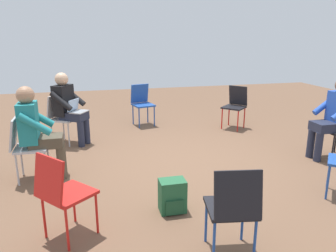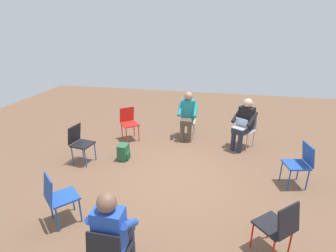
{
  "view_description": "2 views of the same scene",
  "coord_description": "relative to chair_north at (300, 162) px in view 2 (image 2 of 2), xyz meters",
  "views": [
    {
      "loc": [
        -1.34,
        -4.36,
        1.86
      ],
      "look_at": [
        -0.34,
        -0.38,
        0.7
      ],
      "focal_mm": 35.0,
      "sensor_mm": 36.0,
      "label": 1
    },
    {
      "loc": [
        4.41,
        0.76,
        2.89
      ],
      "look_at": [
        -0.29,
        -0.21,
        0.98
      ],
      "focal_mm": 28.0,
      "sensor_mm": 36.0,
      "label": 2
    }
  ],
  "objects": [
    {
      "name": "ground_plane",
      "position": [
        0.23,
        -2.3,
        -0.5
      ],
      "size": [
        14.0,
        14.0,
        0.0
      ],
      "primitive_type": "plane",
      "color": "brown"
    },
    {
      "name": "chair_northwest",
      "position": [
        -1.57,
        -0.85,
        0.0
      ],
      "size": [
        0.58,
        0.56,
        0.85
      ],
      "rotation": [
        0.0,
        0.0,
        -2.13
      ],
      "color": "#B7B7BC",
      "rests_on": "ground"
    },
    {
      "name": "person_in_blue",
      "position": [
        2.47,
        -2.63,
        0.2
      ],
      "size": [
        0.52,
        0.49,
        1.24
      ],
      "rotation": [
        0.0,
        0.0,
        1.56
      ],
      "color": "#23283D",
      "rests_on": "ground"
    },
    {
      "name": "chair_southeast",
      "position": [
        1.81,
        -3.8,
        0.0
      ],
      "size": [
        0.59,
        0.58,
        0.85
      ],
      "rotation": [
        0.0,
        0.0,
        0.85
      ],
      "color": "#1E4799",
      "rests_on": "ground"
    },
    {
      "name": "chair_southwest",
      "position": [
        -1.39,
        -3.83,
        0.0
      ],
      "size": [
        0.59,
        0.58,
        0.85
      ],
      "rotation": [
        0.0,
        0.0,
        -0.88
      ],
      "color": "red",
      "rests_on": "ground"
    },
    {
      "name": "person_with_laptop",
      "position": [
        -1.42,
        -0.94,
        0.2
      ],
      "size": [
        0.64,
        0.63,
        1.24
      ],
      "rotation": [
        0.0,
        0.0,
        -2.13
      ],
      "color": "#23283D",
      "rests_on": "ground"
    },
    {
      "name": "person_in_teal",
      "position": [
        -1.76,
        -2.34,
        0.2
      ],
      "size": [
        0.52,
        0.49,
        1.24
      ],
      "rotation": [
        0.0,
        0.0,
        -1.57
      ],
      "color": "#4C4233",
      "rests_on": "ground"
    },
    {
      "name": "chair_south",
      "position": [
        -0.0,
        -4.45,
        0.0
      ],
      "size": [
        0.46,
        0.5,
        0.85
      ],
      "rotation": [
        0.0,
        0.0,
        -0.17
      ],
      "color": "black",
      "rests_on": "ground"
    },
    {
      "name": "chair_northeast",
      "position": [
        1.8,
        -0.69,
        0.0
      ],
      "size": [
        0.59,
        0.58,
        0.85
      ],
      "rotation": [
        0.0,
        0.0,
        2.3
      ],
      "color": "black",
      "rests_on": "ground"
    },
    {
      "name": "backpack_near_laptop_user",
      "position": [
        -0.29,
        -3.58,
        -0.34
      ],
      "size": [
        0.28,
        0.25,
        0.36
      ],
      "rotation": [
        0.0,
        0.0,
        6.27
      ],
      "color": "#235B38",
      "rests_on": "ground"
    },
    {
      "name": "chair_north",
      "position": [
        0.0,
        0.0,
        0.0
      ],
      "size": [
        0.48,
        0.51,
        0.85
      ],
      "rotation": [
        0.0,
        0.0,
        -2.91
      ],
      "color": "#1E4799",
      "rests_on": "ground"
    },
    {
      "name": "chair_west",
      "position": [
        -1.93,
        -2.34,
        0.0
      ],
      "size": [
        0.44,
        0.4,
        0.85
      ],
      "rotation": [
        0.0,
        0.0,
        -1.57
      ],
      "color": "#B7B7BC",
      "rests_on": "ground"
    }
  ]
}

